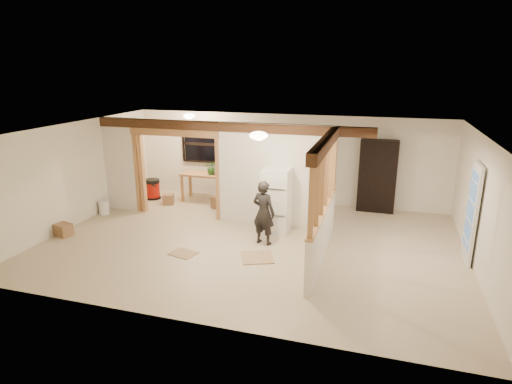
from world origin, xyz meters
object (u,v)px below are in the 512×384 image
(shop_vac, at_px, (153,189))
(bookshelf, at_px, (377,176))
(refrigerator, at_px, (277,200))
(woman, at_px, (264,213))
(work_table, at_px, (205,187))

(shop_vac, height_order, bookshelf, bookshelf)
(refrigerator, xyz_separation_m, bookshelf, (2.21, 2.18, 0.21))
(shop_vac, bearing_deg, woman, -29.39)
(shop_vac, distance_m, bookshelf, 6.41)
(refrigerator, relative_size, shop_vac, 2.53)
(bookshelf, bearing_deg, work_table, -174.54)
(refrigerator, relative_size, work_table, 1.17)
(refrigerator, relative_size, woman, 1.06)
(bookshelf, bearing_deg, woman, -127.26)
(work_table, distance_m, bookshelf, 4.83)
(refrigerator, xyz_separation_m, woman, (-0.08, -0.83, -0.04))
(bookshelf, bearing_deg, refrigerator, -135.32)
(woman, xyz_separation_m, bookshelf, (2.29, 3.01, 0.25))
(woman, bearing_deg, bookshelf, -112.71)
(refrigerator, bearing_deg, shop_vac, 160.60)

